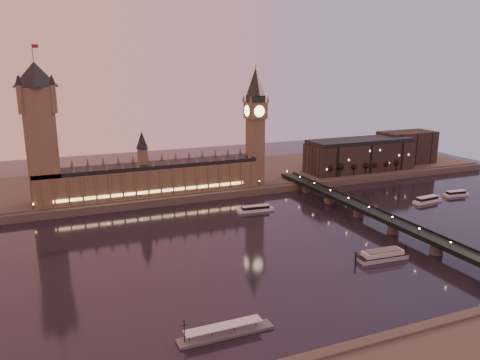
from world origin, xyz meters
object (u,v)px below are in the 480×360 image
object	(u,v)px
moored_barge	(382,255)
pontoon_pier	(225,333)
cruise_boat_b	(427,200)
cruise_boat_a	(255,209)

from	to	relation	value
moored_barge	pontoon_pier	size ratio (longest dim) A/B	0.85
moored_barge	cruise_boat_b	bearing A→B (deg)	39.31
cruise_boat_a	moored_barge	xyz separation A→B (m)	(29.75, -111.79, 0.70)
moored_barge	pontoon_pier	distance (m)	117.96
pontoon_pier	moored_barge	bearing A→B (deg)	18.68
cruise_boat_a	pontoon_pier	distance (m)	170.57
cruise_boat_a	pontoon_pier	size ratio (longest dim) A/B	0.70
cruise_boat_b	pontoon_pier	size ratio (longest dim) A/B	0.67
cruise_boat_b	pontoon_pier	bearing A→B (deg)	-158.50
cruise_boat_b	pontoon_pier	distance (m)	251.03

